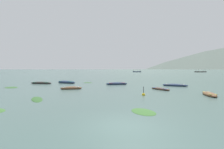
{
  "coord_description": "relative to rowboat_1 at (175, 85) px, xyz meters",
  "views": [
    {
      "loc": [
        -0.09,
        -8.91,
        3.06
      ],
      "look_at": [
        -3.67,
        59.94,
        0.69
      ],
      "focal_mm": 26.82,
      "sensor_mm": 36.0,
      "label": 1
    }
  ],
  "objects": [
    {
      "name": "rowboat_3",
      "position": [
        -10.33,
        2.18,
        0.02
      ],
      "size": [
        4.34,
        2.11,
        0.6
      ],
      "color": "navy",
      "rests_on": "ground"
    },
    {
      "name": "mountain_3",
      "position": [
        858.78,
        1884.0,
        299.49
      ],
      "size": [
        2328.11,
        2328.11,
        599.31
      ],
      "primitive_type": "cone",
      "color": "slate",
      "rests_on": "ground"
    },
    {
      "name": "mountain_1",
      "position": [
        -591.69,
        2160.29,
        92.93
      ],
      "size": [
        773.57,
        773.57,
        186.21
      ],
      "primitive_type": "cone",
      "color": "slate",
      "rests_on": "ground"
    },
    {
      "name": "mountain_2",
      "position": [
        233.97,
        2057.16,
        169.4
      ],
      "size": [
        1271.16,
        1271.16,
        339.15
      ],
      "primitive_type": "cone",
      "color": "#56665B",
      "rests_on": "ground"
    },
    {
      "name": "weed_patch_4",
      "position": [
        -17.92,
        -13.7,
        -0.17
      ],
      "size": [
        2.66,
        3.56,
        0.14
      ],
      "primitive_type": "ellipsoid",
      "rotation": [
        0.0,
        0.0,
        2.1
      ],
      "color": "#2D5628",
      "rests_on": "ground"
    },
    {
      "name": "rowboat_6",
      "position": [
        0.56,
        -10.38,
        -0.02
      ],
      "size": [
        1.42,
        3.46,
        0.47
      ],
      "color": "brown",
      "rests_on": "ground"
    },
    {
      "name": "rowboat_5",
      "position": [
        -16.97,
        -5.27,
        -0.01
      ],
      "size": [
        3.34,
        1.72,
        0.51
      ],
      "color": "brown",
      "rests_on": "ground"
    },
    {
      "name": "weed_patch_0",
      "position": [
        -16.72,
        6.22,
        -0.17
      ],
      "size": [
        2.65,
        2.39,
        0.14
      ],
      "primitive_type": "ellipsoid",
      "rotation": [
        0.0,
        0.0,
        2.58
      ],
      "color": "#2D5628",
      "rests_on": "ground"
    },
    {
      "name": "rowboat_4",
      "position": [
        -3.77,
        -5.26,
        -0.05
      ],
      "size": [
        2.62,
        3.26,
        0.38
      ],
      "color": "#4C3323",
      "rests_on": "ground"
    },
    {
      "name": "mooring_buoy",
      "position": [
        -6.93,
        -10.59,
        -0.07
      ],
      "size": [
        0.38,
        0.38,
        1.13
      ],
      "color": "yellow",
      "rests_on": "ground"
    },
    {
      "name": "weed_patch_5",
      "position": [
        -27.38,
        -3.66,
        -0.17
      ],
      "size": [
        3.2,
        3.28,
        0.14
      ],
      "primitive_type": "ellipsoid",
      "rotation": [
        0.0,
        0.0,
        0.72
      ],
      "color": "#2D5628",
      "rests_on": "ground"
    },
    {
      "name": "ground_plane",
      "position": [
        -9.47,
        1479.02,
        -0.17
      ],
      "size": [
        6000.0,
        6000.0,
        0.0
      ],
      "primitive_type": "plane",
      "color": "#425B56"
    },
    {
      "name": "rowboat_2",
      "position": [
        -25.71,
        3.2,
        0.01
      ],
      "size": [
        4.58,
        1.54,
        0.56
      ],
      "color": "#2D2826",
      "rests_on": "ground"
    },
    {
      "name": "rowboat_7",
      "position": [
        -21.07,
        4.96,
        0.04
      ],
      "size": [
        4.7,
        3.1,
        0.68
      ],
      "color": "navy",
      "rests_on": "ground"
    },
    {
      "name": "rowboat_1",
      "position": [
        0.0,
        0.0,
        0.0
      ],
      "size": [
        4.38,
        2.81,
        0.54
      ],
      "color": "navy",
      "rests_on": "ground"
    },
    {
      "name": "weed_patch_2",
      "position": [
        -7.95,
        -18.04,
        -0.17
      ],
      "size": [
        2.28,
        2.64,
        0.14
      ],
      "primitive_type": "ellipsoid",
      "rotation": [
        0.0,
        0.0,
        1.98
      ],
      "color": "#38662D",
      "rests_on": "ground"
    },
    {
      "name": "ferry_0",
      "position": [
        5.44,
        125.81,
        0.28
      ],
      "size": [
        7.76,
        2.9,
        2.54
      ],
      "color": "navy",
      "rests_on": "ground"
    },
    {
      "name": "ferry_1",
      "position": [
        62.46,
        124.85,
        0.28
      ],
      "size": [
        10.93,
        7.44,
        2.54
      ],
      "color": "#2D2826",
      "rests_on": "ground"
    }
  ]
}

